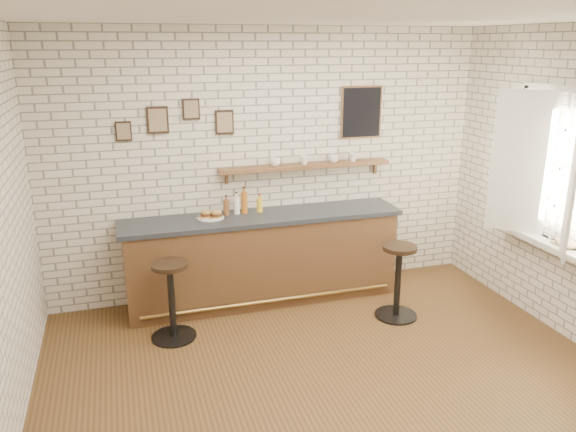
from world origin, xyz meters
The scene contains 21 objects.
ground centered at (0.00, 0.00, 0.00)m, with size 5.00×5.00×0.00m, color brown.
bar_counter centered at (-0.16, 1.70, 0.51)m, with size 3.10×0.65×1.01m.
sandwich_plate centered at (-0.73, 1.74, 1.02)m, with size 0.28×0.28×0.01m, color white.
ciabatta_sandwich centered at (-0.72, 1.74, 1.06)m, with size 0.24×0.16×0.08m.
potato_chips centered at (-0.75, 1.74, 1.02)m, with size 0.27×0.17×0.00m.
bitters_bottle_brown centered at (-0.54, 1.82, 1.10)m, with size 0.07×0.07×0.22m.
bitters_bottle_white centered at (-0.42, 1.82, 1.11)m, with size 0.06×0.06×0.25m.
bitters_bottle_amber centered at (-0.34, 1.82, 1.13)m, with size 0.07×0.07×0.30m.
condiment_bottle_yellow centered at (-0.17, 1.82, 1.10)m, with size 0.06×0.06×0.20m.
bar_stool_left centered at (-1.25, 1.11, 0.43)m, with size 0.46×0.46×0.80m.
bar_stool_right centered at (1.09, 0.87, 0.43)m, with size 0.46×0.46×0.81m.
wall_shelf centered at (0.40, 1.90, 1.48)m, with size 2.00×0.18×0.18m.
shelf_cup_a centered at (0.04, 1.90, 1.55)m, with size 0.12×0.12×0.10m, color white.
shelf_cup_b centered at (0.38, 1.90, 1.55)m, with size 0.11×0.11×0.10m, color white.
shelf_cup_c centered at (0.74, 1.90, 1.55)m, with size 0.12×0.12×0.09m, color white.
shelf_cup_d centered at (0.98, 1.90, 1.55)m, with size 0.10×0.10×0.10m, color white.
back_wall_decor centered at (0.23, 1.98, 2.05)m, with size 2.96×0.02×0.56m.
window_sill centered at (2.40, 0.30, 0.90)m, with size 0.20×1.35×0.06m.
casement_window centered at (2.36, 0.30, 1.65)m, with size 0.40×1.30×1.56m.
book_lower centered at (2.38, 0.12, 0.94)m, with size 0.15×0.20×0.02m, color tan.
book_upper centered at (2.38, 0.12, 0.96)m, with size 0.18×0.25×0.02m, color tan.
Camera 1 is at (-1.63, -4.00, 2.81)m, focal length 35.00 mm.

